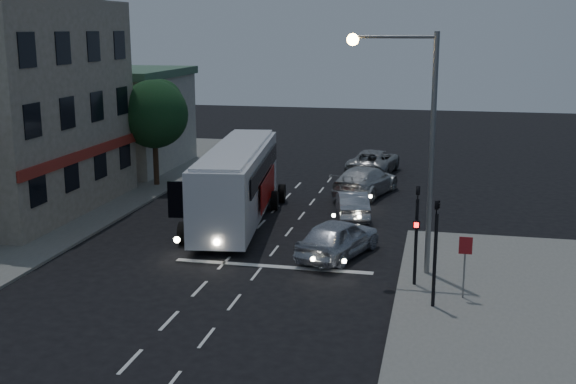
% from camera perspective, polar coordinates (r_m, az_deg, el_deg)
% --- Properties ---
extents(ground, '(120.00, 120.00, 0.00)m').
position_cam_1_polar(ground, '(27.45, -6.31, -6.89)').
color(ground, black).
extents(sidewalk_far, '(12.00, 50.00, 0.12)m').
position_cam_1_polar(sidewalk_far, '(39.93, -20.55, -1.27)').
color(sidewalk_far, slate).
rests_on(sidewalk_far, ground).
extents(road_markings, '(8.00, 30.55, 0.01)m').
position_cam_1_polar(road_markings, '(30.11, -1.99, -5.01)').
color(road_markings, silver).
rests_on(road_markings, ground).
extents(tour_bus, '(3.98, 12.30, 3.70)m').
position_cam_1_polar(tour_bus, '(34.95, -4.02, 0.87)').
color(tour_bus, silver).
rests_on(tour_bus, ground).
extents(car_suv, '(3.35, 5.11, 1.62)m').
position_cam_1_polar(car_suv, '(29.76, 3.98, -3.63)').
color(car_suv, '#ADB3C0').
rests_on(car_suv, ground).
extents(car_sedan_a, '(2.25, 4.34, 1.36)m').
position_cam_1_polar(car_sedan_a, '(35.90, 5.10, -0.99)').
color(car_sedan_a, '#ABACB3').
rests_on(car_sedan_a, ground).
extents(car_sedan_b, '(3.74, 6.10, 1.65)m').
position_cam_1_polar(car_sedan_b, '(40.80, 6.13, 0.88)').
color(car_sedan_b, silver).
rests_on(car_sedan_b, ground).
extents(car_sedan_c, '(3.28, 6.00, 1.59)m').
position_cam_1_polar(car_sedan_c, '(46.93, 6.77, 2.39)').
color(car_sedan_c, gray).
rests_on(car_sedan_c, ground).
extents(traffic_signal_main, '(0.25, 0.35, 4.10)m').
position_cam_1_polar(traffic_signal_main, '(26.16, 10.13, -2.46)').
color(traffic_signal_main, black).
rests_on(traffic_signal_main, sidewalk_near).
extents(traffic_signal_side, '(0.18, 0.15, 4.10)m').
position_cam_1_polar(traffic_signal_side, '(24.24, 11.60, -3.75)').
color(traffic_signal_side, black).
rests_on(traffic_signal_side, sidewalk_near).
extents(regulatory_sign, '(0.45, 0.12, 2.20)m').
position_cam_1_polar(regulatory_sign, '(25.42, 13.81, -5.02)').
color(regulatory_sign, slate).
rests_on(regulatory_sign, sidewalk_near).
extents(streetlight, '(3.32, 0.44, 9.00)m').
position_cam_1_polar(streetlight, '(26.91, 9.98, 5.18)').
color(streetlight, slate).
rests_on(streetlight, sidewalk_near).
extents(low_building_north, '(9.40, 9.40, 6.50)m').
position_cam_1_polar(low_building_north, '(49.89, -13.95, 5.74)').
color(low_building_north, beige).
rests_on(low_building_north, sidewalk_far).
extents(street_tree, '(4.00, 4.00, 6.20)m').
position_cam_1_polar(street_tree, '(43.08, -10.55, 6.32)').
color(street_tree, black).
rests_on(street_tree, sidewalk_far).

